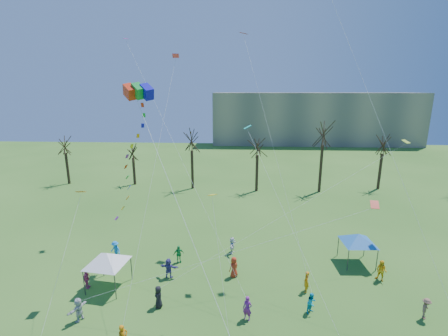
# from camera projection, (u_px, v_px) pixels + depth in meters

# --- Properties ---
(distant_building) EXTENTS (60.00, 14.00, 15.00)m
(distant_building) POSITION_uv_depth(u_px,v_px,m) (314.00, 118.00, 93.75)
(distant_building) COLOR gray
(distant_building) RESTS_ON ground
(bare_tree_row) EXTENTS (69.84, 7.90, 11.78)m
(bare_tree_row) POSITION_uv_depth(u_px,v_px,m) (293.00, 146.00, 49.00)
(bare_tree_row) COLOR black
(bare_tree_row) RESTS_ON ground
(big_box_kite) EXTENTS (4.76, 5.13, 16.91)m
(big_box_kite) POSITION_uv_depth(u_px,v_px,m) (135.00, 165.00, 20.29)
(big_box_kite) COLOR red
(big_box_kite) RESTS_ON ground
(canopy_tent_white) EXTENTS (4.06, 4.06, 3.07)m
(canopy_tent_white) POSITION_uv_depth(u_px,v_px,m) (107.00, 258.00, 25.04)
(canopy_tent_white) COLOR #3F3F44
(canopy_tent_white) RESTS_ON ground
(canopy_tent_blue) EXTENTS (3.95, 3.95, 2.96)m
(canopy_tent_blue) POSITION_uv_depth(u_px,v_px,m) (358.00, 238.00, 28.59)
(canopy_tent_blue) COLOR #3F3F44
(canopy_tent_blue) RESTS_ON ground
(festival_crowd) EXTENTS (26.32, 15.07, 1.85)m
(festival_crowd) POSITION_uv_depth(u_px,v_px,m) (219.00, 289.00, 23.99)
(festival_crowd) COLOR #B73116
(festival_crowd) RESTS_ON ground
(small_kites_aloft) EXTENTS (27.99, 17.50, 32.73)m
(small_kites_aloft) POSITION_uv_depth(u_px,v_px,m) (235.00, 118.00, 25.76)
(small_kites_aloft) COLOR #E0590B
(small_kites_aloft) RESTS_ON ground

